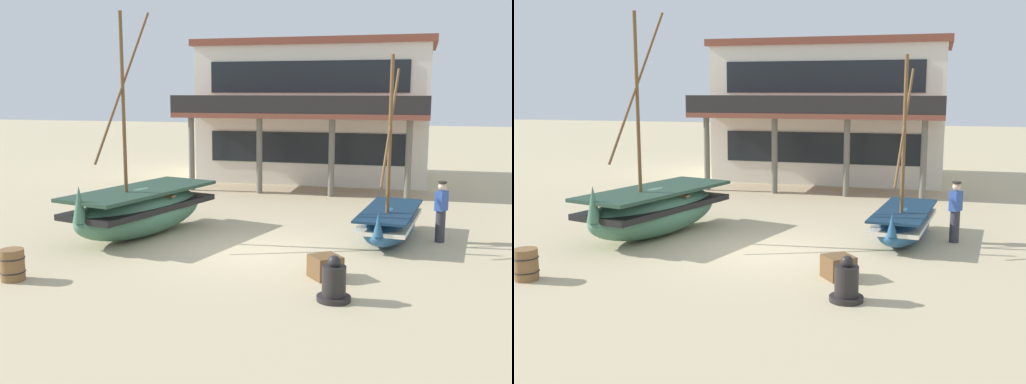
% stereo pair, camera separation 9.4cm
% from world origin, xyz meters
% --- Properties ---
extents(ground_plane, '(120.00, 120.00, 0.00)m').
position_xyz_m(ground_plane, '(0.00, 0.00, 0.00)').
color(ground_plane, tan).
extents(fishing_boat_near_left, '(3.06, 5.21, 6.26)m').
position_xyz_m(fishing_boat_near_left, '(-3.39, 0.94, 0.75)').
color(fishing_boat_near_left, '#427056').
rests_on(fishing_boat_near_left, ground).
extents(fishing_boat_centre_large, '(1.73, 3.99, 5.03)m').
position_xyz_m(fishing_boat_centre_large, '(3.50, 2.19, 0.51)').
color(fishing_boat_centre_large, '#23517A').
rests_on(fishing_boat_centre_large, ground).
extents(fisherman_by_hull, '(0.37, 0.42, 1.68)m').
position_xyz_m(fisherman_by_hull, '(4.86, 2.38, 0.83)').
color(fisherman_by_hull, '#33333D').
rests_on(fisherman_by_hull, ground).
extents(capstan_winch, '(0.68, 0.68, 0.93)m').
position_xyz_m(capstan_winch, '(2.71, -3.10, 0.36)').
color(capstan_winch, black).
rests_on(capstan_winch, ground).
extents(wooden_barrel, '(0.56, 0.56, 0.70)m').
position_xyz_m(wooden_barrel, '(-4.26, -3.64, 0.35)').
color(wooden_barrel, brown).
rests_on(wooden_barrel, ground).
extents(cargo_crate, '(0.86, 0.86, 0.51)m').
position_xyz_m(cargo_crate, '(2.32, -1.67, 0.25)').
color(cargo_crate, brown).
rests_on(cargo_crate, ground).
extents(harbor_building_main, '(10.59, 8.87, 6.35)m').
position_xyz_m(harbor_building_main, '(-0.54, 14.08, 3.18)').
color(harbor_building_main, silver).
rests_on(harbor_building_main, ground).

